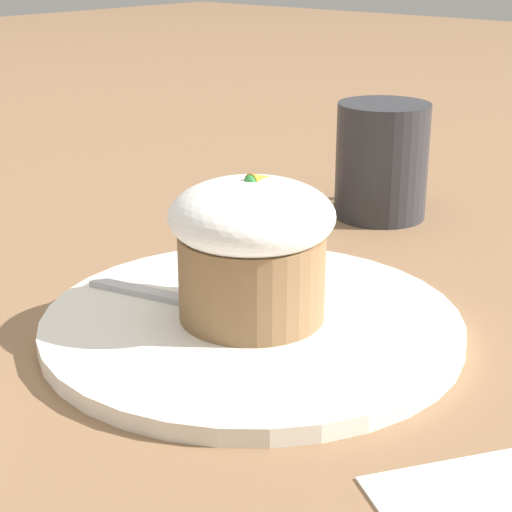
{
  "coord_description": "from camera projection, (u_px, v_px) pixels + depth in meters",
  "views": [
    {
      "loc": [
        -0.35,
        -0.31,
        0.22
      ],
      "look_at": [
        -0.0,
        -0.0,
        0.05
      ],
      "focal_mm": 60.0,
      "sensor_mm": 36.0,
      "label": 1
    }
  ],
  "objects": [
    {
      "name": "ground_plane",
      "position": [
        252.0,
        332.0,
        0.51
      ],
      "size": [
        4.0,
        4.0,
        0.0
      ],
      "primitive_type": "plane",
      "color": "#846042"
    },
    {
      "name": "dessert_plate",
      "position": [
        252.0,
        324.0,
        0.51
      ],
      "size": [
        0.25,
        0.25,
        0.01
      ],
      "color": "white",
      "rests_on": "ground_plane"
    },
    {
      "name": "carrot_cake",
      "position": [
        256.0,
        248.0,
        0.49
      ],
      "size": [
        0.1,
        0.1,
        0.09
      ],
      "color": "olive",
      "rests_on": "dessert_plate"
    },
    {
      "name": "spoon",
      "position": [
        225.0,
        307.0,
        0.51
      ],
      "size": [
        0.06,
        0.14,
        0.01
      ],
      "color": "#B7B7BC",
      "rests_on": "dessert_plate"
    },
    {
      "name": "coffee_cup",
      "position": [
        383.0,
        160.0,
        0.71
      ],
      "size": [
        0.11,
        0.08,
        0.1
      ],
      "color": "#2D2D33",
      "rests_on": "ground_plane"
    }
  ]
}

